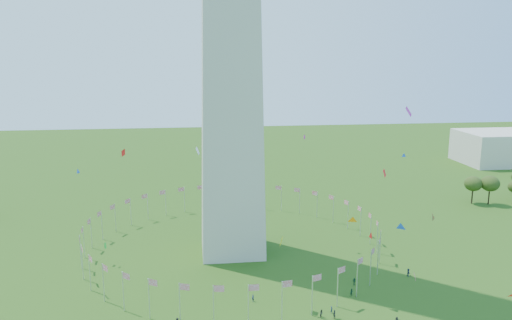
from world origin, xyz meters
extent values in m
cylinder|color=silver|center=(40.00, 50.00, 4.50)|extent=(0.24, 0.24, 9.00)
cylinder|color=silver|center=(39.39, 56.95, 4.50)|extent=(0.24, 0.24, 9.00)
cylinder|color=silver|center=(37.59, 63.68, 4.50)|extent=(0.24, 0.24, 9.00)
cylinder|color=silver|center=(34.64, 70.00, 4.50)|extent=(0.24, 0.24, 9.00)
cylinder|color=silver|center=(30.64, 75.71, 4.50)|extent=(0.24, 0.24, 9.00)
cylinder|color=silver|center=(25.71, 80.64, 4.50)|extent=(0.24, 0.24, 9.00)
cylinder|color=silver|center=(20.00, 84.64, 4.50)|extent=(0.24, 0.24, 9.00)
cylinder|color=silver|center=(13.68, 87.59, 4.50)|extent=(0.24, 0.24, 9.00)
cylinder|color=silver|center=(6.95, 89.39, 4.50)|extent=(0.24, 0.24, 9.00)
cylinder|color=silver|center=(0.00, 90.00, 4.50)|extent=(0.24, 0.24, 9.00)
cylinder|color=silver|center=(-6.95, 89.39, 4.50)|extent=(0.24, 0.24, 9.00)
cylinder|color=silver|center=(-13.68, 87.59, 4.50)|extent=(0.24, 0.24, 9.00)
cylinder|color=silver|center=(-20.00, 84.64, 4.50)|extent=(0.24, 0.24, 9.00)
cylinder|color=silver|center=(-25.71, 80.64, 4.50)|extent=(0.24, 0.24, 9.00)
cylinder|color=silver|center=(-30.64, 75.71, 4.50)|extent=(0.24, 0.24, 9.00)
cylinder|color=silver|center=(-34.64, 70.00, 4.50)|extent=(0.24, 0.24, 9.00)
cylinder|color=silver|center=(-37.59, 63.68, 4.50)|extent=(0.24, 0.24, 9.00)
cylinder|color=silver|center=(-39.39, 56.95, 4.50)|extent=(0.24, 0.24, 9.00)
cylinder|color=silver|center=(-40.00, 50.00, 4.50)|extent=(0.24, 0.24, 9.00)
cylinder|color=silver|center=(-39.39, 43.05, 4.50)|extent=(0.24, 0.24, 9.00)
cylinder|color=silver|center=(-37.59, 36.32, 4.50)|extent=(0.24, 0.24, 9.00)
cylinder|color=silver|center=(-34.64, 30.00, 4.50)|extent=(0.24, 0.24, 9.00)
cylinder|color=silver|center=(-30.64, 24.29, 4.50)|extent=(0.24, 0.24, 9.00)
cylinder|color=silver|center=(-25.71, 19.36, 4.50)|extent=(0.24, 0.24, 9.00)
cylinder|color=silver|center=(-20.00, 15.36, 4.50)|extent=(0.24, 0.24, 9.00)
cylinder|color=silver|center=(-13.68, 12.41, 4.50)|extent=(0.24, 0.24, 9.00)
cylinder|color=silver|center=(-6.95, 10.61, 4.50)|extent=(0.24, 0.24, 9.00)
cylinder|color=silver|center=(0.00, 10.00, 4.50)|extent=(0.24, 0.24, 9.00)
cylinder|color=silver|center=(6.95, 10.61, 4.50)|extent=(0.24, 0.24, 9.00)
cylinder|color=silver|center=(13.68, 12.41, 4.50)|extent=(0.24, 0.24, 9.00)
cylinder|color=silver|center=(20.00, 15.36, 4.50)|extent=(0.24, 0.24, 9.00)
cylinder|color=silver|center=(25.71, 19.36, 4.50)|extent=(0.24, 0.24, 9.00)
cylinder|color=silver|center=(30.64, 24.29, 4.50)|extent=(0.24, 0.24, 9.00)
cylinder|color=silver|center=(34.64, 30.00, 4.50)|extent=(0.24, 0.24, 9.00)
cylinder|color=silver|center=(37.59, 36.32, 4.50)|extent=(0.24, 0.24, 9.00)
cylinder|color=silver|center=(39.39, 43.05, 4.50)|extent=(0.24, 0.24, 9.00)
cube|color=beige|center=(150.00, 150.00, 8.00)|extent=(50.00, 30.00, 16.00)
imported|color=#20254B|center=(2.15, 20.11, 0.81)|extent=(0.63, 0.70, 1.61)
imported|color=#1B432C|center=(27.10, 25.16, 0.91)|extent=(1.13, 0.78, 1.81)
imported|color=#21294D|center=(18.11, 12.93, 0.75)|extent=(0.64, 0.65, 1.51)
imported|color=#173A22|center=(24.81, 19.92, 0.86)|extent=(1.00, 0.87, 1.73)
imported|color=#21274E|center=(41.98, 28.24, 0.97)|extent=(1.22, 1.93, 1.93)
imported|color=#242424|center=(15.57, 11.49, 0.85)|extent=(1.02, 1.05, 1.71)
imported|color=black|center=(18.04, 10.58, 0.94)|extent=(0.61, 0.78, 1.89)
plane|color=blue|center=(36.21, 21.38, 15.44)|extent=(1.60, 2.18, 2.43)
plane|color=#CC2699|center=(26.84, 0.38, 44.16)|extent=(1.59, 2.10, 1.91)
plane|color=red|center=(-23.21, 12.90, 35.72)|extent=(0.97, 1.32, 1.58)
plane|color=blue|center=(-40.31, 50.75, 23.80)|extent=(0.50, 1.44, 1.52)
plane|color=#CC2699|center=(6.79, 43.33, 14.85)|extent=(1.41, 0.22, 1.39)
plane|color=white|center=(-9.28, 21.64, 34.13)|extent=(1.64, 1.18, 1.88)
plane|color=red|center=(43.46, -8.71, 13.40)|extent=(1.64, 0.88, 1.42)
plane|color=#CC2699|center=(20.94, 54.41, 31.16)|extent=(0.37, 1.38, 1.43)
plane|color=#CC2699|center=(26.27, -7.25, 17.29)|extent=(0.90, 1.69, 1.63)
plane|color=red|center=(30.07, 23.64, 12.75)|extent=(0.33, 1.71, 1.70)
plane|color=yellow|center=(8.08, 18.29, 14.59)|extent=(1.61, 2.00, 2.14)
plane|color=green|center=(-33.63, 45.42, 5.00)|extent=(1.17, 1.21, 1.65)
plane|color=blue|center=(42.40, 35.98, 28.95)|extent=(1.03, 0.29, 1.06)
plane|color=red|center=(45.33, 24.31, 16.36)|extent=(1.65, 1.70, 1.82)
plane|color=orange|center=(23.84, 18.65, 18.53)|extent=(2.01, 1.57, 2.16)
plane|color=red|center=(25.42, 6.09, 31.96)|extent=(0.98, 1.67, 1.80)
ellipsoid|color=#3A511B|center=(91.57, 84.53, 5.03)|extent=(6.44, 6.44, 10.06)
ellipsoid|color=#3A511B|center=(97.05, 82.75, 5.25)|extent=(6.72, 6.72, 10.50)
camera|label=1|loc=(-10.08, -81.30, 53.56)|focal=35.00mm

